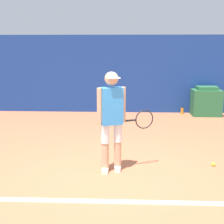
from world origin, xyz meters
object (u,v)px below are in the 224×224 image
Objects in this scene: tennis_player at (112,117)px; covered_chair at (206,102)px; tennis_ball at (213,164)px; water_bottle at (182,111)px.

covered_chair is at bearing 37.60° from tennis_player.
covered_chair reaches higher than tennis_ball.
tennis_player is 5.21m from covered_chair.
covered_chair is 4.07× the size of water_bottle.
covered_chair is at bearing 77.88° from tennis_ball.
tennis_ball is 0.31× the size of water_bottle.
tennis_ball is at bearing -102.12° from covered_chair.
tennis_player is 5.09m from water_bottle.
covered_chair is 0.76m from water_bottle.
tennis_player is 1.99m from tennis_ball.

